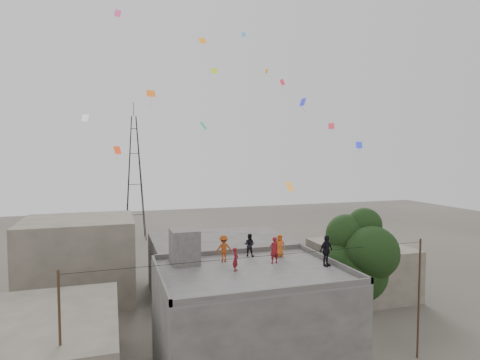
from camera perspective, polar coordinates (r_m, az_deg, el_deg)
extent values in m
cube|color=#474442|center=(23.60, 1.53, -20.00)|extent=(10.00, 8.00, 6.00)
cube|color=#5A5855|center=(22.56, 1.54, -12.88)|extent=(10.00, 8.00, 0.10)
cube|color=#474442|center=(26.11, -1.35, -10.12)|extent=(10.00, 0.15, 0.30)
cube|color=#474442|center=(19.01, 5.61, -15.46)|extent=(10.00, 0.15, 0.30)
cube|color=#474442|center=(24.51, 12.69, -11.13)|extent=(0.15, 8.00, 0.30)
cube|color=#474442|center=(21.45, -11.32, -13.27)|extent=(0.15, 8.00, 0.30)
cube|color=#474442|center=(23.95, -7.90, -9.33)|extent=(1.60, 1.80, 2.00)
cube|color=#5F594B|center=(25.03, -26.78, -21.47)|extent=(8.00, 10.00, 4.00)
cube|color=#474442|center=(36.97, -2.81, -11.99)|extent=(12.00, 9.00, 5.00)
cube|color=#5F594B|center=(37.60, -21.93, -10.41)|extent=(9.00, 8.00, 7.00)
cube|color=#5F594B|center=(38.44, 16.82, -12.00)|extent=(7.00, 8.00, 4.40)
cylinder|color=black|center=(27.43, 16.33, -18.93)|extent=(0.44, 0.44, 4.00)
cylinder|color=black|center=(27.02, 16.54, -15.66)|extent=(0.64, 0.91, 2.14)
sphere|color=black|center=(26.38, 16.46, -12.49)|extent=(3.60, 3.60, 3.60)
sphere|color=black|center=(27.02, 18.09, -10.38)|extent=(3.00, 3.00, 3.00)
sphere|color=black|center=(26.20, 14.19, -11.66)|extent=(2.80, 2.80, 2.80)
sphere|color=black|center=(25.62, 18.29, -9.77)|extent=(3.20, 3.20, 3.20)
sphere|color=black|center=(26.43, 14.90, -7.52)|extent=(2.60, 2.60, 2.60)
sphere|color=black|center=(26.69, 17.27, -6.15)|extent=(2.20, 2.20, 2.20)
cylinder|color=black|center=(20.97, -24.18, -21.39)|extent=(0.12, 0.12, 7.40)
cylinder|color=black|center=(27.66, 24.09, -15.15)|extent=(0.12, 0.12, 7.40)
cylinder|color=black|center=(21.29, 3.97, -10.68)|extent=(20.00, 0.52, 0.02)
cylinder|color=black|center=(59.70, -15.51, 0.19)|extent=(1.27, 1.27, 18.01)
cylinder|color=black|center=(59.79, -13.88, 0.22)|extent=(1.27, 1.27, 18.01)
cylinder|color=black|center=(61.48, -13.99, 0.31)|extent=(1.27, 1.27, 18.01)
cylinder|color=black|center=(61.40, -15.57, 0.28)|extent=(1.27, 1.27, 18.01)
cube|color=black|center=(61.13, -14.66, -4.81)|extent=(2.36, 0.08, 0.08)
cube|color=black|center=(61.13, -14.66, -4.81)|extent=(0.08, 2.36, 0.08)
cube|color=black|center=(60.64, -14.73, -0.60)|extent=(1.81, 0.08, 0.08)
cube|color=black|center=(60.64, -14.73, -0.60)|extent=(0.08, 1.81, 0.08)
cube|color=black|center=(60.49, -14.80, 3.66)|extent=(1.26, 0.08, 0.08)
cube|color=black|center=(60.49, -14.80, 3.66)|extent=(0.08, 1.26, 0.08)
cube|color=black|center=(60.60, -14.85, 7.06)|extent=(0.82, 0.08, 0.08)
cube|color=black|center=(60.60, -14.85, 7.06)|extent=(0.08, 0.82, 0.08)
cylinder|color=black|center=(60.84, -14.89, 9.70)|extent=(0.08, 0.08, 2.00)
imported|color=maroon|center=(23.83, 4.87, -9.92)|extent=(0.63, 0.48, 1.56)
imported|color=#CD5917|center=(25.39, 5.65, -9.25)|extent=(0.78, 0.61, 1.41)
imported|color=black|center=(25.42, 1.33, -9.21)|extent=(0.87, 0.85, 1.42)
imported|color=black|center=(23.71, 12.16, -9.80)|extent=(1.13, 0.79, 1.77)
imported|color=#9B3C11|center=(24.14, -2.34, -9.70)|extent=(1.04, 0.62, 1.58)
imported|color=maroon|center=(22.32, -0.63, -11.22)|extent=(0.51, 0.56, 1.28)
plane|color=#EC4118|center=(27.62, -17.04, 4.09)|extent=(0.52, 0.49, 0.51)
plane|color=#E72442|center=(34.08, 6.04, 13.67)|extent=(0.31, 0.52, 0.44)
plane|color=#CFE923|center=(31.28, -3.67, 15.23)|extent=(0.50, 0.40, 0.34)
plane|color=#2328C9|center=(25.72, 8.92, 10.90)|extent=(0.25, 0.53, 0.48)
plane|color=white|center=(29.87, -21.16, 8.26)|extent=(0.50, 0.37, 0.48)
plane|color=orange|center=(40.23, 3.80, 15.20)|extent=(0.42, 0.40, 0.41)
plane|color=#30B76E|center=(23.84, -5.22, 7.71)|extent=(0.36, 0.56, 0.43)
plane|color=#D43243|center=(32.56, 12.85, 7.49)|extent=(0.43, 0.38, 0.45)
plane|color=orange|center=(26.18, -5.37, 19.13)|extent=(0.49, 0.30, 0.39)
plane|color=#489CD8|center=(37.46, 0.51, 19.98)|extent=(0.38, 0.14, 0.35)
plane|color=#F54D8E|center=(27.21, -16.99, 21.72)|extent=(0.44, 0.36, 0.34)
plane|color=gold|center=(24.80, 7.08, -0.93)|extent=(0.73, 0.61, 0.57)
plane|color=#DB5C17|center=(19.75, -12.56, 11.92)|extent=(0.45, 0.30, 0.34)
plane|color=#2937ED|center=(29.14, 16.58, 4.79)|extent=(0.48, 0.15, 0.46)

